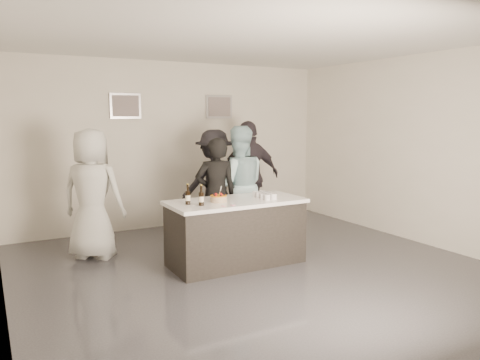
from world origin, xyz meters
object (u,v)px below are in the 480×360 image
(beer_bottle_a, at_px, (188,194))
(person_guest_right, at_px, (250,176))
(bar_counter, at_px, (236,232))
(person_main_black, at_px, (216,195))
(beer_bottle_b, at_px, (201,196))
(person_guest_back, at_px, (215,183))
(cake, at_px, (219,199))
(person_guest_left, at_px, (92,194))
(person_main_blue, at_px, (238,186))

(beer_bottle_a, relative_size, person_guest_right, 0.13)
(bar_counter, height_order, person_main_black, person_main_black)
(beer_bottle_b, xyz_separation_m, person_guest_back, (1.01, 1.72, -0.13))
(cake, height_order, beer_bottle_b, beer_bottle_b)
(bar_counter, distance_m, beer_bottle_b, 0.83)
(bar_counter, height_order, person_guest_right, person_guest_right)
(bar_counter, bearing_deg, beer_bottle_b, -165.54)
(bar_counter, relative_size, cake, 8.34)
(bar_counter, distance_m, beer_bottle_a, 0.91)
(bar_counter, bearing_deg, person_guest_back, 74.52)
(beer_bottle_b, relative_size, person_guest_left, 0.14)
(person_main_black, bearing_deg, cake, 82.97)
(cake, xyz_separation_m, person_guest_left, (-1.38, 1.25, -0.01))
(bar_counter, xyz_separation_m, cake, (-0.27, -0.02, 0.49))
(cake, height_order, person_main_blue, person_main_blue)
(cake, height_order, beer_bottle_a, beer_bottle_a)
(beer_bottle_b, relative_size, person_main_blue, 0.14)
(person_main_black, bearing_deg, person_main_blue, -146.75)
(person_main_blue, height_order, person_guest_back, person_main_blue)
(person_main_black, bearing_deg, person_guest_right, -125.38)
(beer_bottle_a, relative_size, person_guest_back, 0.14)
(beer_bottle_b, bearing_deg, person_guest_back, 59.46)
(person_guest_back, bearing_deg, person_guest_right, -178.03)
(person_guest_right, bearing_deg, bar_counter, 55.95)
(person_main_black, xyz_separation_m, person_main_blue, (0.45, 0.14, 0.08))
(person_main_black, relative_size, person_main_blue, 0.91)
(cake, bearing_deg, bar_counter, 3.59)
(person_guest_right, bearing_deg, beer_bottle_a, 41.94)
(bar_counter, bearing_deg, beer_bottle_a, 178.88)
(person_guest_right, bearing_deg, person_guest_back, 0.00)
(person_guest_right, bearing_deg, person_main_black, 39.75)
(beer_bottle_a, bearing_deg, bar_counter, -1.12)
(cake, height_order, person_guest_left, person_guest_left)
(person_main_black, distance_m, person_guest_right, 1.35)
(bar_counter, height_order, person_main_blue, person_main_blue)
(person_guest_right, distance_m, person_guest_back, 0.68)
(beer_bottle_a, xyz_separation_m, beer_bottle_b, (0.12, -0.16, 0.00))
(beer_bottle_b, xyz_separation_m, person_guest_left, (-1.07, 1.38, -0.10))
(beer_bottle_a, height_order, person_guest_left, person_guest_left)
(beer_bottle_b, bearing_deg, person_main_black, 54.00)
(person_main_blue, xyz_separation_m, person_guest_right, (0.61, 0.70, 0.03))
(bar_counter, height_order, beer_bottle_b, beer_bottle_b)
(bar_counter, relative_size, person_main_blue, 0.99)
(person_guest_left, bearing_deg, person_main_blue, -151.79)
(bar_counter, bearing_deg, person_main_blue, 59.51)
(beer_bottle_a, distance_m, person_main_blue, 1.46)
(beer_bottle_a, bearing_deg, person_guest_back, 53.99)
(beer_bottle_b, bearing_deg, beer_bottle_a, 125.60)
(person_guest_left, bearing_deg, person_guest_back, -132.67)
(beer_bottle_a, relative_size, person_guest_left, 0.14)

